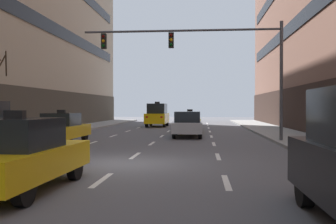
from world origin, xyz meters
name	(u,v)px	position (x,y,z in m)	size (l,w,h in m)	color
ground_plane	(125,163)	(0.00, 0.00, 0.00)	(120.00, 120.00, 0.00)	#515156
lane_stripe_l1_s4	(55,155)	(-3.23, 2.00, 0.00)	(0.16, 2.00, 0.01)	silver
lane_stripe_l1_s5	(92,143)	(-3.23, 7.00, 0.00)	(0.16, 2.00, 0.01)	silver
lane_stripe_l1_s6	(113,136)	(-3.23, 12.00, 0.00)	(0.16, 2.00, 0.01)	silver
lane_stripe_l1_s7	(128,131)	(-3.23, 17.00, 0.00)	(0.16, 2.00, 0.01)	silver
lane_stripe_l1_s8	(138,128)	(-3.23, 22.00, 0.00)	(0.16, 2.00, 0.01)	silver
lane_stripe_l1_s9	(146,125)	(-3.23, 27.00, 0.00)	(0.16, 2.00, 0.01)	silver
lane_stripe_l1_s10	(152,123)	(-3.23, 32.00, 0.00)	(0.16, 2.00, 0.01)	silver
lane_stripe_l2_s3	(102,180)	(0.00, -3.00, 0.00)	(0.16, 2.00, 0.01)	silver
lane_stripe_l2_s4	(135,156)	(0.00, 2.00, 0.00)	(0.16, 2.00, 0.01)	silver
lane_stripe_l2_s5	(152,143)	(0.00, 7.00, 0.00)	(0.16, 2.00, 0.01)	silver
lane_stripe_l2_s6	(162,136)	(0.00, 12.00, 0.00)	(0.16, 2.00, 0.01)	silver
lane_stripe_l2_s7	(168,131)	(0.00, 17.00, 0.00)	(0.16, 2.00, 0.01)	silver
lane_stripe_l2_s8	(173,128)	(0.00, 22.00, 0.00)	(0.16, 2.00, 0.01)	silver
lane_stripe_l2_s9	(177,125)	(0.00, 27.00, 0.00)	(0.16, 2.00, 0.01)	silver
lane_stripe_l2_s10	(180,123)	(0.00, 32.00, 0.00)	(0.16, 2.00, 0.01)	silver
lane_stripe_l3_s3	(226,182)	(3.23, -3.00, 0.00)	(0.16, 2.00, 0.01)	silver
lane_stripe_l3_s4	(218,157)	(3.23, 2.00, 0.00)	(0.16, 2.00, 0.01)	silver
lane_stripe_l3_s5	(214,144)	(3.23, 7.00, 0.00)	(0.16, 2.00, 0.01)	silver
lane_stripe_l3_s6	(211,136)	(3.23, 12.00, 0.00)	(0.16, 2.00, 0.01)	silver
lane_stripe_l3_s7	(210,131)	(3.23, 17.00, 0.00)	(0.16, 2.00, 0.01)	silver
lane_stripe_l3_s8	(209,128)	(3.23, 22.00, 0.00)	(0.16, 2.00, 0.01)	silver
lane_stripe_l3_s9	(208,125)	(3.23, 27.00, 0.00)	(0.16, 2.00, 0.01)	silver
lane_stripe_l3_s10	(207,123)	(3.23, 32.00, 0.00)	(0.16, 2.00, 0.01)	silver
taxi_driving_0	(18,155)	(-1.56, -4.41, 0.82)	(1.98, 4.48, 1.84)	black
taxi_driving_2	(190,122)	(1.70, 16.68, 0.77)	(1.75, 4.17, 1.74)	black
taxi_driving_3	(62,128)	(-4.73, 6.74, 0.79)	(1.81, 4.27, 1.77)	black
car_driving_4	(187,124)	(1.69, 11.45, 0.80)	(1.92, 4.38, 1.62)	black
taxi_driving_5	(157,115)	(-1.73, 24.19, 1.12)	(1.97, 4.65, 2.43)	black
traffic_signal_0	(209,54)	(3.00, 8.12, 4.82)	(10.88, 0.34, 6.39)	#4C4C51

